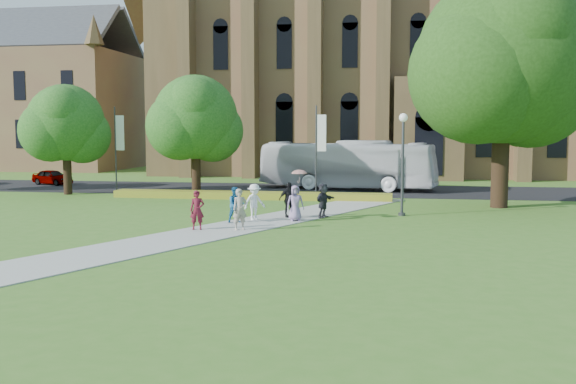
% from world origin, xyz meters
% --- Properties ---
extents(ground, '(160.00, 160.00, 0.00)m').
position_xyz_m(ground, '(0.00, 0.00, 0.00)').
color(ground, '#3F7222').
rests_on(ground, ground).
extents(road, '(160.00, 10.00, 0.02)m').
position_xyz_m(road, '(0.00, 20.00, 0.01)').
color(road, black).
rests_on(road, ground).
extents(footpath, '(15.58, 28.54, 0.04)m').
position_xyz_m(footpath, '(0.00, 1.00, 0.02)').
color(footpath, '#B2B2A8').
rests_on(footpath, ground).
extents(flower_hedge, '(18.00, 1.40, 0.45)m').
position_xyz_m(flower_hedge, '(-2.00, 13.20, 0.23)').
color(flower_hedge, '#AA9722').
rests_on(flower_hedge, ground).
extents(cathedral, '(52.60, 18.25, 28.00)m').
position_xyz_m(cathedral, '(10.00, 39.73, 12.98)').
color(cathedral, brown).
rests_on(cathedral, ground).
extents(building_west, '(22.00, 14.00, 18.30)m').
position_xyz_m(building_west, '(-34.00, 42.00, 9.21)').
color(building_west, brown).
rests_on(building_west, ground).
extents(streetlamp, '(0.44, 0.44, 5.24)m').
position_xyz_m(streetlamp, '(7.50, 6.50, 3.30)').
color(streetlamp, '#38383D').
rests_on(streetlamp, ground).
extents(large_tree, '(9.60, 9.60, 13.20)m').
position_xyz_m(large_tree, '(13.00, 11.00, 8.37)').
color(large_tree, '#332114').
rests_on(large_tree, ground).
extents(street_tree_0, '(5.20, 5.20, 7.50)m').
position_xyz_m(street_tree_0, '(-15.00, 14.00, 4.87)').
color(street_tree_0, '#332114').
rests_on(street_tree_0, ground).
extents(street_tree_1, '(5.60, 5.60, 8.05)m').
position_xyz_m(street_tree_1, '(-6.00, 14.50, 5.22)').
color(street_tree_1, '#332114').
rests_on(street_tree_1, ground).
extents(banner_pole_0, '(0.70, 0.10, 6.00)m').
position_xyz_m(banner_pole_0, '(2.11, 15.20, 3.39)').
color(banner_pole_0, '#38383D').
rests_on(banner_pole_0, ground).
extents(banner_pole_1, '(0.70, 0.10, 6.00)m').
position_xyz_m(banner_pole_1, '(-11.89, 15.20, 3.39)').
color(banner_pole_1, '#38383D').
rests_on(banner_pole_1, ground).
extents(tour_coach, '(13.35, 5.71, 3.62)m').
position_xyz_m(tour_coach, '(3.65, 20.79, 1.83)').
color(tour_coach, silver).
rests_on(tour_coach, road).
extents(car_0, '(3.87, 2.58, 1.22)m').
position_xyz_m(car_0, '(-20.06, 20.93, 0.63)').
color(car_0, gray).
rests_on(car_0, road).
extents(pedestrian_0, '(0.71, 0.56, 1.72)m').
position_xyz_m(pedestrian_0, '(-1.41, 0.07, 0.90)').
color(pedestrian_0, '#5A1422').
rests_on(pedestrian_0, footpath).
extents(pedestrian_1, '(1.03, 0.98, 1.68)m').
position_xyz_m(pedestrian_1, '(-0.25, 2.42, 0.88)').
color(pedestrian_1, '#1B598A').
rests_on(pedestrian_1, footpath).
extents(pedestrian_2, '(1.27, 1.24, 1.75)m').
position_xyz_m(pedestrian_2, '(0.42, 3.42, 0.92)').
color(pedestrian_2, white).
rests_on(pedestrian_2, footpath).
extents(pedestrian_3, '(1.09, 0.92, 1.75)m').
position_xyz_m(pedestrian_3, '(1.87, 4.77, 0.92)').
color(pedestrian_3, black).
rests_on(pedestrian_3, footpath).
extents(pedestrian_4, '(0.97, 0.80, 1.71)m').
position_xyz_m(pedestrian_4, '(2.41, 3.49, 0.89)').
color(pedestrian_4, '#8C74A0').
rests_on(pedestrian_4, footpath).
extents(pedestrian_5, '(1.07, 1.66, 1.71)m').
position_xyz_m(pedestrian_5, '(3.60, 4.93, 0.90)').
color(pedestrian_5, '#27272F').
rests_on(pedestrian_5, footpath).
extents(pedestrian_6, '(0.79, 0.71, 1.80)m').
position_xyz_m(pedestrian_6, '(0.45, 0.31, 0.94)').
color(pedestrian_6, '#9F9384').
rests_on(pedestrian_6, footpath).
extents(parasol, '(0.96, 0.96, 0.66)m').
position_xyz_m(parasol, '(2.59, 3.59, 2.08)').
color(parasol, '#EEA8B2').
rests_on(parasol, pedestrian_4).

